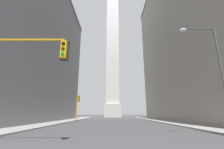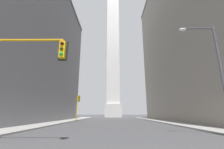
{
  "view_description": "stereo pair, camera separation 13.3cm",
  "coord_description": "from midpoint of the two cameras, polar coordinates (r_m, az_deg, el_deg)",
  "views": [
    {
      "loc": [
        -0.33,
        -0.96,
        1.67
      ],
      "look_at": [
        -0.41,
        39.81,
        12.25
      ],
      "focal_mm": 24.0,
      "sensor_mm": 36.0,
      "label": 1
    },
    {
      "loc": [
        -0.19,
        -0.96,
        1.67
      ],
      "look_at": [
        -0.41,
        39.81,
        12.25
      ],
      "focal_mm": 24.0,
      "sensor_mm": 36.0,
      "label": 2
    }
  ],
  "objects": [
    {
      "name": "street_lamp",
      "position": [
        14.67,
        34.5,
        2.93
      ],
      "size": [
        3.08,
        0.36,
        8.91
      ],
      "color": "#4C4C51",
      "rests_on": "ground_plane"
    },
    {
      "name": "sidewalk_right",
      "position": [
        27.33,
        25.39,
        -16.55
      ],
      "size": [
        5.0,
        79.76,
        0.15
      ],
      "primitive_type": "cube",
      "color": "gray",
      "rests_on": "ground_plane"
    },
    {
      "name": "building_left",
      "position": [
        37.44,
        -36.02,
        11.07
      ],
      "size": [
        20.46,
        45.97,
        32.17
      ],
      "color": "slate",
      "rests_on": "ground_plane"
    },
    {
      "name": "sidewalk_left",
      "position": [
        27.13,
        -24.12,
        -16.71
      ],
      "size": [
        5.0,
        79.76,
        0.15
      ],
      "primitive_type": "cube",
      "color": "gray",
      "rests_on": "ground_plane"
    },
    {
      "name": "traffic_light_mid_left",
      "position": [
        34.88,
        -13.04,
        -10.86
      ],
      "size": [
        0.76,
        0.52,
        5.59
      ],
      "color": "orange",
      "rests_on": "ground_plane"
    },
    {
      "name": "traffic_light_near_left",
      "position": [
        11.15,
        -34.97,
        4.45
      ],
      "size": [
        5.62,
        0.51,
        6.26
      ],
      "color": "orange",
      "rests_on": "ground_plane"
    },
    {
      "name": "obelisk",
      "position": [
        74.87,
        0.31,
        11.22
      ],
      "size": [
        7.24,
        7.24,
        71.19
      ],
      "color": "silver",
      "rests_on": "ground_plane"
    }
  ]
}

